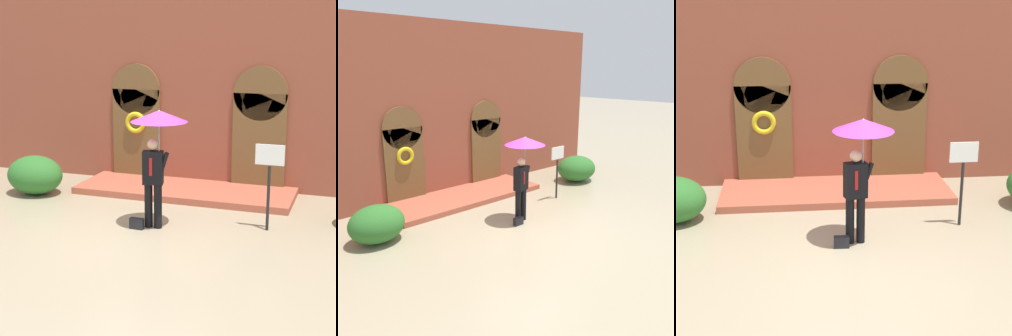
% 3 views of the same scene
% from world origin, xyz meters
% --- Properties ---
extents(ground_plane, '(80.00, 80.00, 0.00)m').
position_xyz_m(ground_plane, '(0.00, 0.00, 0.00)').
color(ground_plane, tan).
extents(building_facade, '(14.00, 2.30, 5.60)m').
position_xyz_m(building_facade, '(-0.00, 4.15, 2.68)').
color(building_facade, brown).
rests_on(building_facade, ground).
extents(person_with_umbrella, '(1.10, 1.10, 2.36)m').
position_xyz_m(person_with_umbrella, '(0.24, 0.54, 1.91)').
color(person_with_umbrella, black).
rests_on(person_with_umbrella, ground).
extents(handbag, '(0.28, 0.13, 0.22)m').
position_xyz_m(handbag, '(-0.14, 0.34, 0.11)').
color(handbag, black).
rests_on(handbag, ground).
extents(sign_post, '(0.56, 0.06, 1.72)m').
position_xyz_m(sign_post, '(2.32, 1.13, 1.16)').
color(sign_post, black).
rests_on(sign_post, ground).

